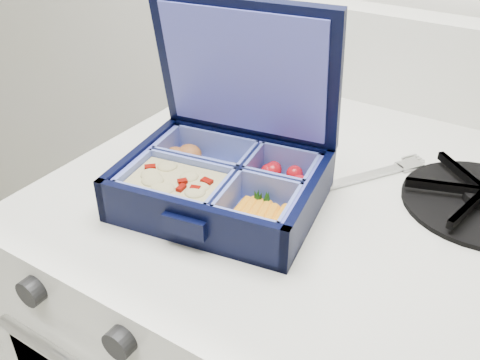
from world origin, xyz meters
The scene contains 3 objects.
bento_box centered at (-0.24, 1.55, 0.96)m, with size 0.22×0.18×0.05m, color black, non-canonical shape.
burner_grate_rear centered at (-0.37, 1.79, 0.94)m, with size 0.17×0.17×0.02m, color black.
fork centered at (-0.13, 1.68, 0.94)m, with size 0.03×0.20×0.01m, color #BCBCBC, non-canonical shape.
Camera 1 is at (0.06, 1.13, 1.30)m, focal length 40.00 mm.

